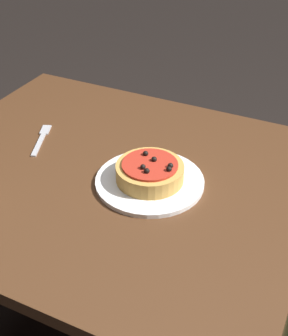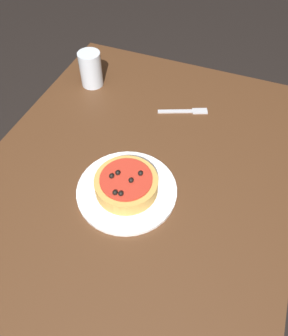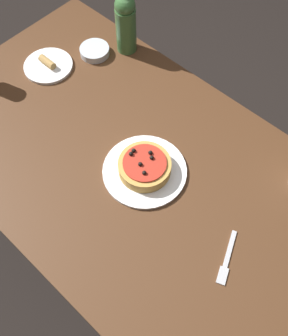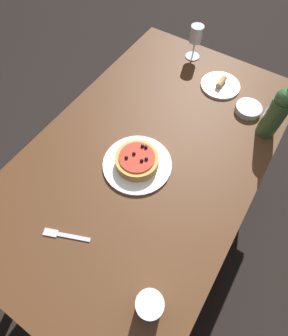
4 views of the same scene
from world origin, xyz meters
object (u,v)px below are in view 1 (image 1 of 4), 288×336
object	(u,v)px
dinner_plate	(149,182)
pizza	(149,172)
fork	(42,138)
dining_table	(181,218)

from	to	relation	value
dinner_plate	pizza	bearing A→B (deg)	2.77
fork	pizza	bearing A→B (deg)	-121.42
dining_table	dinner_plate	bearing A→B (deg)	-177.98
dinner_plate	pizza	xyz separation A→B (m)	(0.00, 0.00, 0.03)
dinner_plate	fork	size ratio (longest dim) A/B	1.69
dining_table	dinner_plate	world-z (taller)	dinner_plate
pizza	dinner_plate	bearing A→B (deg)	-177.23
dinner_plate	fork	xyz separation A→B (m)	(-0.38, 0.06, -0.00)
dining_table	fork	world-z (taller)	fork
dinner_plate	pizza	size ratio (longest dim) A/B	1.61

